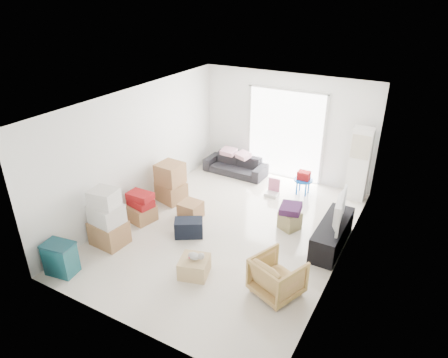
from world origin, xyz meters
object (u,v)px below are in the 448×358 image
storage_bins (60,258)px  wood_crate (194,267)px  ac_tower (359,164)px  kids_table (304,178)px  sofa (235,162)px  ottoman (290,221)px  television (334,220)px  armchair (278,275)px  tv_console (332,234)px

storage_bins → wood_crate: size_ratio=1.24×
ac_tower → kids_table: ac_tower is taller
sofa → wood_crate: 4.24m
ottoman → sofa: bearing=140.6°
sofa → kids_table: bearing=-5.2°
ac_tower → storage_bins: ac_tower is taller
television → ottoman: bearing=71.7°
armchair → wood_crate: 1.47m
tv_console → armchair: size_ratio=2.09×
television → wood_crate: 2.77m
wood_crate → ottoman: bearing=67.2°
ac_tower → television: size_ratio=1.70×
tv_console → storage_bins: 4.98m
television → sofa: size_ratio=0.61×
tv_console → kids_table: kids_table is taller
ac_tower → armchair: size_ratio=2.37×
tv_console → television: television is taller
sofa → storage_bins: bearing=-96.8°
television → ottoman: 1.02m
tv_console → ottoman: bearing=169.1°
sofa → ottoman: (2.23, -1.83, -0.14)m
television → armchair: armchair is taller
sofa → kids_table: (1.96, -0.23, 0.09)m
tv_console → kids_table: size_ratio=2.63×
ac_tower → kids_table: 1.29m
sofa → wood_crate: size_ratio=3.45×
armchair → tv_console: bearing=-81.7°
storage_bins → sofa: bearing=81.7°
storage_bins → ottoman: size_ratio=1.63×
wood_crate → kids_table: bearing=80.3°
television → storage_bins: television is taller
ac_tower → armchair: ac_tower is taller
armchair → wood_crate: (-1.43, -0.26, -0.21)m
tv_console → wood_crate: 2.74m
television → wood_crate: television is taller
sofa → kids_table: 1.97m
sofa → storage_bins: size_ratio=2.77×
tv_console → television: bearing=90.0°
tv_console → kids_table: 2.15m
tv_console → sofa: bearing=147.5°
ac_tower → kids_table: (-1.15, -0.38, -0.46)m
television → armchair: bearing=159.2°
sofa → armchair: armchair is taller
armchair → storage_bins: bearing=42.9°
television → storage_bins: size_ratio=1.70×
sofa → armchair: (2.74, -3.76, 0.04)m
ottoman → wood_crate: (-0.92, -2.19, -0.02)m
wood_crate → storage_bins: bearing=-152.1°
ac_tower → ottoman: 2.28m
tv_console → television: 0.32m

